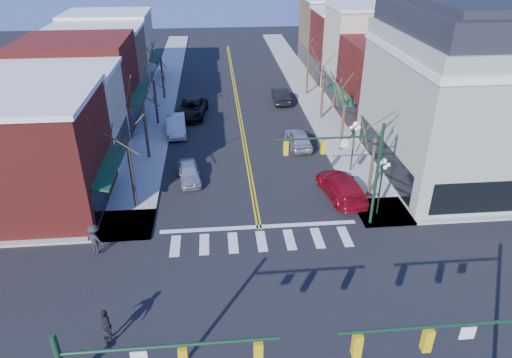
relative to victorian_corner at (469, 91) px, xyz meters
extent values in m
plane|color=black|center=(-16.50, -14.50, -6.66)|extent=(160.00, 160.00, 0.00)
cube|color=#9E9B93|center=(-25.25, 5.50, -6.58)|extent=(3.50, 70.00, 0.15)
cube|color=#9E9B93|center=(-7.75, 5.50, -6.58)|extent=(3.50, 70.00, 0.15)
cube|color=maroon|center=(-32.00, -2.75, -2.66)|extent=(10.00, 8.50, 8.00)
cube|color=#BBB59A|center=(-32.00, 5.00, -2.91)|extent=(10.00, 7.00, 7.50)
cube|color=maroon|center=(-32.00, 13.00, -2.41)|extent=(10.00, 9.00, 8.50)
cube|color=#917450|center=(-32.00, 21.25, -2.76)|extent=(10.00, 7.50, 7.80)
cube|color=#BBB59A|center=(-32.00, 29.00, -2.56)|extent=(10.00, 8.00, 8.20)
cube|color=maroon|center=(-1.00, 11.25, -2.66)|extent=(10.00, 8.50, 8.00)
cube|color=#BBB59A|center=(-1.00, 19.00, -1.66)|extent=(10.00, 7.00, 10.00)
cube|color=maroon|center=(-1.00, 26.50, -2.41)|extent=(10.00, 8.00, 8.50)
cube|color=#917450|center=(-1.00, 34.50, -2.16)|extent=(10.00, 8.00, 9.00)
cube|color=#94A08A|center=(0.00, 0.00, -1.16)|extent=(12.00, 14.00, 11.00)
cube|color=white|center=(0.00, 0.00, 2.94)|extent=(12.25, 14.25, 0.50)
cube|color=black|center=(0.00, 0.00, 5.24)|extent=(11.40, 13.40, 1.80)
cube|color=black|center=(0.00, 0.00, 6.34)|extent=(9.80, 11.80, 0.60)
cylinder|color=#14331E|center=(-20.65, -21.90, -0.26)|extent=(6.50, 0.12, 0.12)
cube|color=gold|center=(-20.33, -21.90, -0.81)|extent=(0.28, 0.28, 0.90)
cube|color=gold|center=(-18.05, -21.90, -0.81)|extent=(0.28, 0.28, 0.90)
cylinder|color=#14331E|center=(-12.35, -21.90, -0.26)|extent=(6.50, 0.12, 0.12)
cube|color=gold|center=(-12.68, -21.90, -0.81)|extent=(0.28, 0.28, 0.90)
cube|color=gold|center=(-14.95, -21.90, -0.81)|extent=(0.28, 0.28, 0.90)
cylinder|color=#14331E|center=(-9.10, -7.10, -3.06)|extent=(0.20, 0.20, 7.20)
cylinder|color=#14331E|center=(-12.35, -7.10, -0.26)|extent=(6.50, 0.12, 0.12)
cube|color=gold|center=(-12.68, -7.10, -0.81)|extent=(0.28, 0.28, 0.90)
cube|color=gold|center=(-14.95, -7.10, -0.81)|extent=(0.28, 0.28, 0.90)
cylinder|color=#14331E|center=(-8.30, -6.00, -4.66)|extent=(0.12, 0.12, 4.00)
sphere|color=white|center=(-8.30, -6.00, -2.51)|extent=(0.36, 0.36, 0.36)
cylinder|color=#14331E|center=(-8.30, 0.50, -4.66)|extent=(0.12, 0.12, 4.00)
sphere|color=white|center=(-8.30, 0.50, -2.51)|extent=(0.36, 0.36, 0.36)
cylinder|color=#382B21|center=(-24.90, -3.50, -4.28)|extent=(0.24, 0.24, 4.76)
cylinder|color=#382B21|center=(-24.90, 4.50, -4.14)|extent=(0.24, 0.24, 5.04)
cylinder|color=#382B21|center=(-24.90, 12.50, -4.38)|extent=(0.24, 0.24, 4.55)
cylinder|color=#382B21|center=(-24.90, 20.50, -4.21)|extent=(0.24, 0.24, 4.90)
cylinder|color=#382B21|center=(-8.10, -3.50, -4.35)|extent=(0.24, 0.24, 4.62)
cylinder|color=#382B21|center=(-8.10, 4.50, -4.07)|extent=(0.24, 0.24, 5.18)
cylinder|color=#382B21|center=(-8.10, 12.50, -4.24)|extent=(0.24, 0.24, 4.83)
cylinder|color=#382B21|center=(-8.10, 20.50, -4.17)|extent=(0.24, 0.24, 4.97)
imported|color=#B5B5BA|center=(-21.30, 0.19, -5.96)|extent=(2.15, 4.26, 1.39)
imported|color=silver|center=(-22.90, 9.99, -5.81)|extent=(2.22, 5.26, 1.69)
imported|color=black|center=(-21.51, 14.55, -5.82)|extent=(3.57, 6.37, 1.68)
imported|color=maroon|center=(-10.10, -3.29, -5.82)|extent=(3.12, 6.05, 1.68)
imported|color=silver|center=(-11.70, 5.81, -5.85)|extent=(2.11, 4.81, 1.61)
imported|color=black|center=(-11.54, 18.06, -5.85)|extent=(1.80, 4.94, 1.62)
imported|color=black|center=(-24.55, -15.61, -5.58)|extent=(0.98, 1.15, 1.85)
imported|color=black|center=(-26.50, -8.70, -5.53)|extent=(1.46, 1.26, 1.95)
camera|label=1|loc=(-19.02, -31.59, 10.53)|focal=32.00mm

